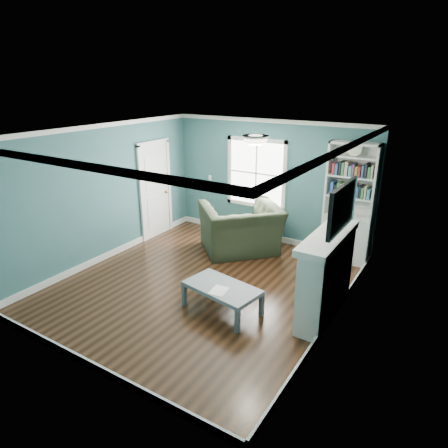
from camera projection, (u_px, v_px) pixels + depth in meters
The scene contains 13 objects.
floor at pixel (203, 284), 6.92m from camera, with size 5.00×5.00×0.00m, color black.
room_walls at pixel (201, 197), 6.37m from camera, with size 5.00×5.00×5.00m.
trim at pixel (201, 217), 6.49m from camera, with size 4.50×5.00×2.60m.
window at pixel (256, 173), 8.55m from camera, with size 1.40×0.06×1.50m.
bookshelf at pixel (348, 215), 7.55m from camera, with size 0.90×0.35×2.31m.
fireplace at pixel (327, 277), 5.82m from camera, with size 0.44×1.58×1.30m.
tv at pixel (343, 207), 5.39m from camera, with size 0.06×1.10×0.65m, color black.
door at pixel (155, 189), 8.77m from camera, with size 0.12×0.98×2.17m.
ceiling_fixture at pixel (256, 139), 5.67m from camera, with size 0.38×0.38×0.15m.
light_switch at pixel (210, 178), 9.23m from camera, with size 0.08×0.01×0.12m, color white.
recliner at pixel (241, 221), 8.05m from camera, with size 1.50×0.98×1.31m, color black.
coffee_table at pixel (222, 289), 6.03m from camera, with size 1.23×0.81×0.42m.
paper_sheet at pixel (219, 291), 5.88m from camera, with size 0.23×0.29×0.00m, color white.
Camera 1 is at (3.56, -5.01, 3.36)m, focal length 32.00 mm.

